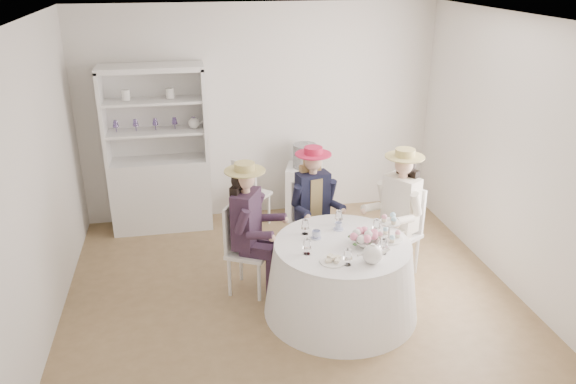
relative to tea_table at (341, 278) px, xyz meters
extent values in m
plane|color=olive|center=(-0.41, 0.46, -0.36)|extent=(4.50, 4.50, 0.00)
plane|color=white|center=(-0.41, 0.46, 2.34)|extent=(4.50, 4.50, 0.00)
plane|color=silver|center=(-0.41, 2.46, 0.99)|extent=(4.50, 0.00, 4.50)
plane|color=silver|center=(-0.41, -1.54, 0.99)|extent=(4.50, 0.00, 4.50)
plane|color=silver|center=(-2.66, 0.46, 0.99)|extent=(0.00, 4.50, 4.50)
plane|color=silver|center=(1.84, 0.46, 0.99)|extent=(0.00, 4.50, 4.50)
cone|color=white|center=(0.00, 0.00, -0.01)|extent=(1.47, 1.47, 0.71)
cylinder|color=white|center=(0.00, 0.00, 0.36)|extent=(1.27, 1.27, 0.02)
cube|color=silver|center=(-1.70, 2.21, 0.09)|extent=(1.25, 0.59, 0.91)
cube|color=silver|center=(-1.70, 2.41, 1.09)|extent=(1.20, 0.18, 1.11)
cube|color=silver|center=(-1.70, 2.21, 1.65)|extent=(1.25, 0.59, 0.06)
cube|color=silver|center=(-2.29, 2.21, 1.09)|extent=(0.09, 0.45, 1.11)
cube|color=silver|center=(-1.12, 2.21, 1.09)|extent=(0.09, 0.45, 1.11)
cube|color=silver|center=(-1.70, 2.21, 0.89)|extent=(1.17, 0.53, 0.03)
cube|color=silver|center=(-1.70, 2.21, 1.27)|extent=(1.17, 0.53, 0.03)
sphere|color=white|center=(-1.25, 2.21, 0.97)|extent=(0.14, 0.14, 0.14)
cube|color=silver|center=(0.11, 2.16, -0.01)|extent=(0.56, 0.56, 0.70)
cylinder|color=black|center=(0.11, 2.16, 0.49)|extent=(0.33, 0.33, 0.30)
cube|color=silver|center=(-0.81, 0.52, 0.08)|extent=(0.53, 0.53, 0.04)
cylinder|color=silver|center=(-0.75, 0.31, -0.15)|extent=(0.04, 0.04, 0.43)
cylinder|color=silver|center=(-0.60, 0.59, -0.15)|extent=(0.04, 0.04, 0.43)
cylinder|color=silver|center=(-1.03, 0.46, -0.15)|extent=(0.04, 0.04, 0.43)
cylinder|color=silver|center=(-0.88, 0.74, -0.15)|extent=(0.04, 0.04, 0.43)
cube|color=silver|center=(-0.97, 0.61, 0.35)|extent=(0.20, 0.35, 0.49)
cube|color=black|center=(-0.83, 0.53, 0.44)|extent=(0.34, 0.41, 0.57)
cube|color=black|center=(-0.75, 0.39, 0.16)|extent=(0.36, 0.27, 0.12)
cylinder|color=black|center=(-0.63, 0.33, -0.14)|extent=(0.10, 0.10, 0.45)
cylinder|color=black|center=(-0.89, 0.33, 0.51)|extent=(0.19, 0.16, 0.27)
cube|color=black|center=(-0.67, 0.55, 0.16)|extent=(0.36, 0.27, 0.12)
cylinder|color=black|center=(-0.55, 0.48, -0.14)|extent=(0.10, 0.10, 0.45)
cylinder|color=black|center=(-0.70, 0.70, 0.51)|extent=(0.19, 0.16, 0.27)
cylinder|color=#D8A889|center=(-0.83, 0.53, 0.75)|extent=(0.09, 0.09, 0.08)
sphere|color=#D8A889|center=(-0.83, 0.53, 0.86)|extent=(0.19, 0.19, 0.19)
sphere|color=black|center=(-0.87, 0.55, 0.84)|extent=(0.19, 0.19, 0.19)
cube|color=black|center=(-0.90, 0.57, 0.61)|extent=(0.18, 0.25, 0.37)
cylinder|color=tan|center=(-0.83, 0.53, 0.95)|extent=(0.39, 0.39, 0.01)
cylinder|color=tan|center=(-0.83, 0.53, 0.99)|extent=(0.20, 0.20, 0.08)
cube|color=silver|center=(-0.05, 0.97, 0.07)|extent=(0.45, 0.45, 0.04)
cylinder|color=silver|center=(-0.18, 0.79, -0.15)|extent=(0.03, 0.03, 0.42)
cylinder|color=silver|center=(0.13, 0.84, -0.15)|extent=(0.03, 0.03, 0.42)
cylinder|color=silver|center=(-0.24, 1.09, -0.15)|extent=(0.03, 0.03, 0.42)
cylinder|color=silver|center=(0.07, 1.15, -0.15)|extent=(0.03, 0.03, 0.42)
cube|color=silver|center=(-0.09, 1.14, 0.33)|extent=(0.36, 0.10, 0.48)
cube|color=black|center=(-0.06, 0.98, 0.42)|extent=(0.38, 0.25, 0.56)
cube|color=tan|center=(-0.06, 0.98, 0.42)|extent=(0.17, 0.23, 0.48)
cube|color=black|center=(-0.12, 0.84, 0.15)|extent=(0.19, 0.34, 0.12)
cylinder|color=black|center=(-0.09, 0.70, -0.14)|extent=(0.10, 0.10, 0.44)
cylinder|color=black|center=(-0.25, 0.91, 0.49)|extent=(0.12, 0.18, 0.26)
cube|color=black|center=(0.05, 0.87, 0.15)|extent=(0.19, 0.34, 0.12)
cylinder|color=black|center=(0.08, 0.74, -0.14)|extent=(0.10, 0.10, 0.44)
cylinder|color=black|center=(0.14, 0.99, 0.49)|extent=(0.12, 0.18, 0.26)
cylinder|color=#D8A889|center=(-0.06, 0.98, 0.72)|extent=(0.09, 0.09, 0.08)
sphere|color=#D8A889|center=(-0.06, 0.98, 0.83)|extent=(0.18, 0.18, 0.18)
sphere|color=tan|center=(-0.07, 1.03, 0.81)|extent=(0.18, 0.18, 0.18)
cube|color=tan|center=(-0.07, 1.06, 0.59)|extent=(0.24, 0.12, 0.36)
cylinder|color=#BC1C3F|center=(-0.06, 0.98, 0.91)|extent=(0.38, 0.38, 0.01)
cylinder|color=#BC1C3F|center=(-0.06, 0.98, 0.95)|extent=(0.19, 0.19, 0.08)
cube|color=silver|center=(0.77, 0.58, 0.09)|extent=(0.55, 0.55, 0.04)
cylinder|color=silver|center=(0.55, 0.63, -0.14)|extent=(0.04, 0.04, 0.44)
cylinder|color=silver|center=(0.72, 0.36, -0.14)|extent=(0.04, 0.04, 0.44)
cylinder|color=silver|center=(0.83, 0.80, -0.14)|extent=(0.04, 0.04, 0.44)
cylinder|color=silver|center=(0.99, 0.53, -0.14)|extent=(0.04, 0.04, 0.44)
cube|color=silver|center=(0.93, 0.67, 0.36)|extent=(0.23, 0.34, 0.50)
cube|color=silver|center=(0.79, 0.59, 0.46)|extent=(0.36, 0.41, 0.58)
cube|color=silver|center=(0.63, 0.59, 0.17)|extent=(0.36, 0.29, 0.12)
cylinder|color=silver|center=(0.51, 0.52, -0.13)|extent=(0.10, 0.10, 0.46)
cylinder|color=silver|center=(0.65, 0.74, 0.53)|extent=(0.19, 0.17, 0.27)
cube|color=silver|center=(0.72, 0.44, 0.17)|extent=(0.36, 0.29, 0.12)
cylinder|color=silver|center=(0.60, 0.37, -0.13)|extent=(0.10, 0.10, 0.46)
cylinder|color=silver|center=(0.87, 0.39, 0.53)|extent=(0.19, 0.17, 0.27)
cylinder|color=#D8A889|center=(0.79, 0.59, 0.77)|extent=(0.09, 0.09, 0.08)
sphere|color=#D8A889|center=(0.79, 0.59, 0.87)|extent=(0.19, 0.19, 0.19)
sphere|color=black|center=(0.83, 0.61, 0.86)|extent=(0.19, 0.19, 0.19)
cube|color=black|center=(0.86, 0.63, 0.63)|extent=(0.19, 0.25, 0.38)
cylinder|color=tan|center=(0.79, 0.59, 0.96)|extent=(0.40, 0.40, 0.01)
cylinder|color=tan|center=(0.79, 0.59, 1.00)|extent=(0.20, 0.20, 0.08)
cube|color=silver|center=(-0.59, 2.04, 0.06)|extent=(0.53, 0.53, 0.04)
cylinder|color=silver|center=(-0.38, 2.05, -0.16)|extent=(0.03, 0.03, 0.41)
cylinder|color=silver|center=(-0.60, 2.25, -0.16)|extent=(0.03, 0.03, 0.41)
cylinder|color=silver|center=(-0.58, 1.83, -0.16)|extent=(0.03, 0.03, 0.41)
cylinder|color=silver|center=(-0.80, 2.03, -0.16)|extent=(0.03, 0.03, 0.41)
cube|color=silver|center=(-0.70, 1.91, 0.31)|extent=(0.28, 0.26, 0.47)
imported|color=white|center=(-0.22, 0.15, 0.40)|extent=(0.11, 0.11, 0.07)
imported|color=white|center=(0.04, 0.28, 0.40)|extent=(0.09, 0.09, 0.07)
imported|color=white|center=(0.25, 0.11, 0.40)|extent=(0.10, 0.10, 0.07)
imported|color=white|center=(0.20, -0.09, 0.40)|extent=(0.29, 0.29, 0.06)
sphere|color=pink|center=(0.25, -0.06, 0.47)|extent=(0.08, 0.08, 0.08)
sphere|color=white|center=(0.24, -0.02, 0.47)|extent=(0.08, 0.08, 0.08)
sphere|color=pink|center=(0.21, 0.00, 0.47)|extent=(0.08, 0.08, 0.08)
sphere|color=white|center=(0.17, 0.01, 0.47)|extent=(0.08, 0.08, 0.08)
sphere|color=pink|center=(0.14, -0.01, 0.47)|extent=(0.08, 0.08, 0.08)
sphere|color=white|center=(0.12, -0.04, 0.47)|extent=(0.08, 0.08, 0.08)
sphere|color=pink|center=(0.12, -0.08, 0.47)|extent=(0.08, 0.08, 0.08)
sphere|color=white|center=(0.14, -0.11, 0.47)|extent=(0.08, 0.08, 0.08)
sphere|color=pink|center=(0.17, -0.13, 0.47)|extent=(0.08, 0.08, 0.08)
sphere|color=white|center=(0.21, -0.12, 0.47)|extent=(0.08, 0.08, 0.08)
sphere|color=pink|center=(0.24, -0.10, 0.47)|extent=(0.08, 0.08, 0.08)
sphere|color=white|center=(0.15, -0.38, 0.45)|extent=(0.17, 0.17, 0.17)
cylinder|color=white|center=(0.26, -0.38, 0.46)|extent=(0.10, 0.03, 0.08)
cylinder|color=white|center=(0.15, -0.38, 0.53)|extent=(0.04, 0.04, 0.02)
cylinder|color=white|center=(-0.18, -0.32, 0.37)|extent=(0.23, 0.23, 0.01)
cube|color=beige|center=(-0.22, -0.33, 0.40)|extent=(0.05, 0.04, 0.03)
cube|color=beige|center=(-0.18, -0.32, 0.41)|extent=(0.06, 0.05, 0.03)
cube|color=beige|center=(-0.13, -0.30, 0.40)|extent=(0.06, 0.06, 0.03)
cube|color=beige|center=(-0.20, -0.28, 0.41)|extent=(0.06, 0.06, 0.03)
cube|color=beige|center=(-0.15, -0.35, 0.40)|extent=(0.06, 0.06, 0.03)
cylinder|color=white|center=(0.45, 0.00, 0.38)|extent=(0.26, 0.26, 0.01)
cylinder|color=white|center=(0.45, 0.00, 0.46)|extent=(0.02, 0.02, 0.17)
cylinder|color=white|center=(0.45, 0.00, 0.54)|extent=(0.20, 0.20, 0.01)
camera|label=1|loc=(-1.35, -4.43, 2.81)|focal=35.00mm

